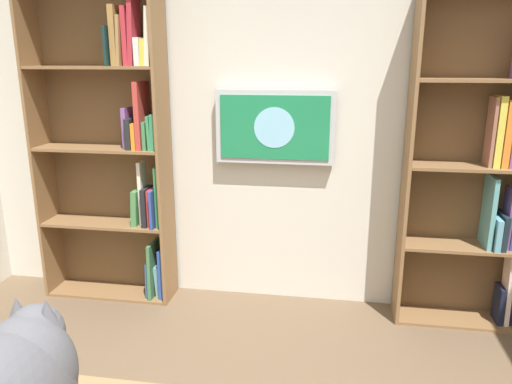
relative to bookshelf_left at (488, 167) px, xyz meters
The scene contains 4 objects.
wall_back 1.37m from the bookshelf_left, ahead, with size 4.52×0.06×2.70m, color beige.
bookshelf_left is the anchor object (origin of this frame).
bookshelf_right 2.46m from the bookshelf_left, ahead, with size 0.94×0.28×2.22m.
wall_mounted_tv 1.38m from the bookshelf_left, ahead, with size 0.81×0.07×0.50m.
Camera 1 is at (-0.38, 1.11, 1.71)m, focal length 34.07 mm.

